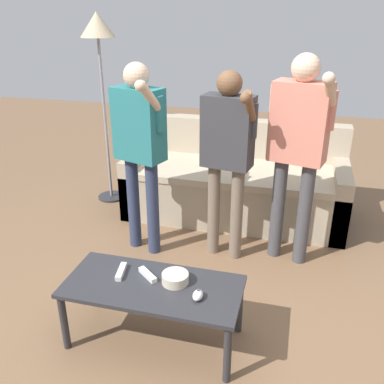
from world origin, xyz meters
TOP-DOWN VIEW (x-y plane):
  - ground_plane at (0.00, 0.00)m, footprint 12.00×12.00m
  - couch at (0.03, 1.60)m, footprint 2.04×0.88m
  - coffee_table at (-0.16, -0.26)m, footprint 1.04×0.47m
  - snack_bowl at (-0.04, -0.21)m, footprint 0.16×0.16m
  - game_remote_nunchuk at (0.12, -0.32)m, footprint 0.06×0.09m
  - floor_lamp at (-1.31, 1.60)m, footprint 0.32×0.32m
  - player_left at (-0.60, 0.73)m, footprint 0.43×0.43m
  - player_center at (0.07, 0.80)m, footprint 0.43×0.40m
  - player_right at (0.57, 0.88)m, footprint 0.46×0.43m
  - game_remote_wand_near at (-0.38, -0.20)m, footprint 0.06×0.17m
  - game_remote_wand_far at (-0.21, -0.19)m, footprint 0.15×0.13m

SIDE VIEW (x-z plane):
  - ground_plane at x=0.00m, z-range 0.00..0.00m
  - couch at x=0.03m, z-range -0.13..0.73m
  - coffee_table at x=-0.16m, z-range 0.15..0.55m
  - game_remote_wand_near at x=-0.38m, z-range 0.40..0.43m
  - game_remote_wand_far at x=-0.21m, z-range 0.40..0.43m
  - game_remote_nunchuk at x=0.12m, z-range 0.40..0.45m
  - snack_bowl at x=-0.04m, z-range 0.40..0.46m
  - player_center at x=0.07m, z-range 0.19..1.67m
  - player_left at x=-0.60m, z-range 0.20..1.72m
  - player_right at x=0.57m, z-range 0.21..1.81m
  - floor_lamp at x=-1.31m, z-range 0.66..2.50m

